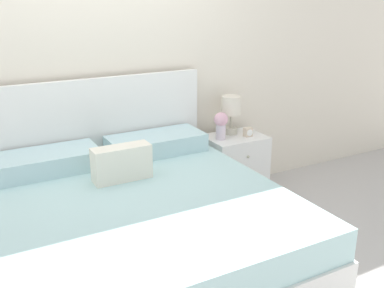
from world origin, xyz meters
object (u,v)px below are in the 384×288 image
table_lamp (231,109)px  alarm_clock (248,132)px  flower_vase (221,124)px  bed (137,229)px  nightstand (234,167)px

table_lamp → alarm_clock: (0.09, -0.14, -0.19)m
flower_vase → bed: bearing=-147.9°
bed → table_lamp: bed is taller
nightstand → table_lamp: size_ratio=1.70×
bed → flower_vase: size_ratio=8.06×
nightstand → table_lamp: (0.00, 0.08, 0.52)m
nightstand → flower_vase: bearing=-176.6°
bed → alarm_clock: 1.47m
flower_vase → nightstand: bearing=3.4°
table_lamp → alarm_clock: size_ratio=4.34×
bed → alarm_clock: size_ratio=24.23×
bed → flower_vase: bed is taller
bed → alarm_clock: bed is taller
nightstand → alarm_clock: alarm_clock is taller
flower_vase → alarm_clock: size_ratio=3.01×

